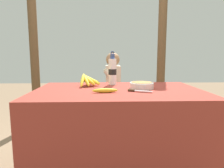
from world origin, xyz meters
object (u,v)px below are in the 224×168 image
serving_bowl (142,85)px  knife (136,91)px  support_post_near (33,36)px  banana_bunch_green (76,95)px  support_post_far (162,37)px  water_bottle (112,71)px  wooden_bench (99,104)px  loose_banana_front (105,90)px  banana_bunch_ripe (88,80)px  seated_vendor (109,85)px

serving_bowl → knife: serving_bowl is taller
serving_bowl → support_post_near: 2.01m
banana_bunch_green → support_post_far: bearing=9.2°
water_bottle → banana_bunch_green: (-0.50, 0.90, -0.42)m
serving_bowl → support_post_far: support_post_far is taller
water_bottle → knife: size_ratio=1.74×
wooden_bench → support_post_near: (-0.97, 0.21, 0.99)m
loose_banana_front → knife: (0.25, 0.03, -0.01)m
wooden_bench → banana_bunch_green: 0.36m
banana_bunch_ripe → loose_banana_front: banana_bunch_ripe is taller
wooden_bench → water_bottle: bearing=-79.4°
water_bottle → seated_vendor: seated_vendor is taller
banana_bunch_ripe → water_bottle: water_bottle is taller
banana_bunch_ripe → wooden_bench: (0.07, 0.98, -0.48)m
banana_bunch_green → serving_bowl: bearing=-56.6°
water_bottle → loose_banana_front: water_bottle is taller
loose_banana_front → support_post_far: (0.87, 1.55, 0.55)m
support_post_near → support_post_far: (1.94, 0.00, 0.00)m
support_post_far → knife: bearing=-112.4°
water_bottle → support_post_near: 1.65m
knife → seated_vendor: 1.30m
wooden_bench → support_post_near: 1.40m
wooden_bench → support_post_near: support_post_near is taller
banana_bunch_ripe → support_post_near: size_ratio=0.11×
knife → support_post_near: 2.08m
water_bottle → seated_vendor: 0.91m
serving_bowl → support_post_far: 1.56m
water_bottle → banana_bunch_ripe: bearing=-162.2°
serving_bowl → support_post_near: size_ratio=0.08×
loose_banana_front → support_post_near: (-1.06, 1.55, 0.55)m
knife → support_post_far: bearing=90.3°
wooden_bench → support_post_far: support_post_far is taller
support_post_far → seated_vendor: bearing=-163.5°
knife → wooden_bench: (-0.34, 1.31, -0.43)m
wooden_bench → support_post_near: size_ratio=0.50×
knife → banana_bunch_green: size_ratio=0.66×
serving_bowl → wooden_bench: serving_bowl is taller
banana_bunch_ripe → banana_bunch_green: (-0.27, 0.98, -0.34)m
knife → banana_bunch_green: 1.50m
banana_bunch_ripe → support_post_far: (1.04, 1.19, 0.51)m
serving_bowl → knife: (-0.07, -0.16, -0.02)m
seated_vendor → banana_bunch_ripe: bearing=76.3°
banana_bunch_ripe → loose_banana_front: 0.39m
loose_banana_front → banana_bunch_green: size_ratio=0.70×
banana_bunch_green → support_post_near: (-0.63, 0.21, 0.85)m
banana_bunch_green → support_post_far: (1.30, 0.21, 0.85)m
water_bottle → wooden_bench: water_bottle is taller
support_post_near → banana_bunch_green: bearing=-18.5°
support_post_near → loose_banana_front: bearing=-55.5°
water_bottle → knife: 0.46m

